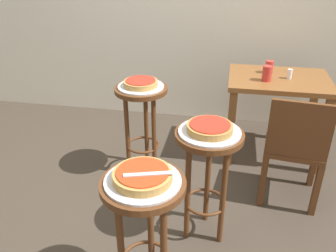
{
  "coord_description": "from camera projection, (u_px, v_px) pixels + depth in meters",
  "views": [
    {
      "loc": [
        0.4,
        -1.97,
        1.74
      ],
      "look_at": [
        0.03,
        0.03,
        0.68
      ],
      "focal_mm": 38.12,
      "sensor_mm": 36.0,
      "label": 1
    }
  ],
  "objects": [
    {
      "name": "stool_foreground",
      "position": [
        144.0,
        215.0,
        1.73
      ],
      "size": [
        0.4,
        0.4,
        0.76
      ],
      "color": "#5B3319",
      "rests_on": "ground_plane"
    },
    {
      "name": "cup_near_edge",
      "position": [
        267.0,
        73.0,
        2.88
      ],
      "size": [
        0.08,
        0.08,
        0.12
      ],
      "primitive_type": "cylinder",
      "color": "red",
      "rests_on": "dining_table"
    },
    {
      "name": "condiment_shaker",
      "position": [
        290.0,
        74.0,
        2.93
      ],
      "size": [
        0.04,
        0.04,
        0.08
      ],
      "primitive_type": "cylinder",
      "color": "white",
      "rests_on": "dining_table"
    },
    {
      "name": "serving_plate_leftside",
      "position": [
        141.0,
        87.0,
        2.69
      ],
      "size": [
        0.35,
        0.35,
        0.01
      ],
      "primitive_type": "cylinder",
      "color": "silver",
      "rests_on": "stool_leftside"
    },
    {
      "name": "cup_far_edge",
      "position": [
        269.0,
        67.0,
        3.05
      ],
      "size": [
        0.07,
        0.07,
        0.1
      ],
      "primitive_type": "cylinder",
      "color": "red",
      "rests_on": "dining_table"
    },
    {
      "name": "stool_leftside",
      "position": [
        142.0,
        111.0,
        2.78
      ],
      "size": [
        0.4,
        0.4,
        0.76
      ],
      "color": "#5B3319",
      "rests_on": "ground_plane"
    },
    {
      "name": "serving_plate_foreground",
      "position": [
        143.0,
        181.0,
        1.63
      ],
      "size": [
        0.36,
        0.36,
        0.01
      ],
      "primitive_type": "cylinder",
      "color": "silver",
      "rests_on": "stool_foreground"
    },
    {
      "name": "pizza_foreground",
      "position": [
        143.0,
        176.0,
        1.62
      ],
      "size": [
        0.28,
        0.28,
        0.05
      ],
      "color": "tan",
      "rests_on": "serving_plate_foreground"
    },
    {
      "name": "stool_middle",
      "position": [
        208.0,
        161.0,
        2.14
      ],
      "size": [
        0.4,
        0.4,
        0.76
      ],
      "color": "#5B3319",
      "rests_on": "ground_plane"
    },
    {
      "name": "serving_plate_middle",
      "position": [
        210.0,
        132.0,
        2.05
      ],
      "size": [
        0.36,
        0.36,
        0.01
      ],
      "primitive_type": "cylinder",
      "color": "silver",
      "rests_on": "stool_middle"
    },
    {
      "name": "dining_table",
      "position": [
        277.0,
        93.0,
        3.03
      ],
      "size": [
        0.83,
        0.62,
        0.73
      ],
      "color": "brown",
      "rests_on": "ground_plane"
    },
    {
      "name": "ground_plane",
      "position": [
        163.0,
        210.0,
        2.59
      ],
      "size": [
        6.0,
        6.0,
        0.0
      ],
      "primitive_type": "plane",
      "color": "#42382D"
    },
    {
      "name": "wooden_chair",
      "position": [
        295.0,
        146.0,
        2.49
      ],
      "size": [
        0.45,
        0.45,
        0.85
      ],
      "color": "#5B3319",
      "rests_on": "ground_plane"
    },
    {
      "name": "pizza_middle",
      "position": [
        210.0,
        128.0,
        2.04
      ],
      "size": [
        0.27,
        0.27,
        0.05
      ],
      "color": "#B78442",
      "rests_on": "serving_plate_middle"
    },
    {
      "name": "pizza_server_knife",
      "position": [
        148.0,
        174.0,
        1.59
      ],
      "size": [
        0.22,
        0.09,
        0.01
      ],
      "primitive_type": "cube",
      "rotation": [
        0.0,
        0.0,
        0.29
      ],
      "color": "silver",
      "rests_on": "pizza_foreground"
    },
    {
      "name": "pizza_leftside",
      "position": [
        141.0,
        83.0,
        2.68
      ],
      "size": [
        0.26,
        0.26,
        0.05
      ],
      "color": "tan",
      "rests_on": "serving_plate_leftside"
    }
  ]
}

